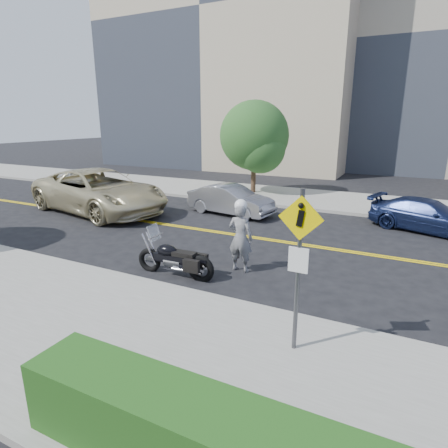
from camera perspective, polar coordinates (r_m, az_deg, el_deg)
The scene contains 12 objects.
ground_plane at distance 14.23m, azimuth 1.46°, elevation -1.61°, with size 120.00×120.00×0.00m, color black.
sidewalk_near at distance 8.58m, azimuth -21.14°, elevation -14.52°, with size 60.00×5.00×0.15m, color #9E9B91.
sidewalk_far at distance 21.04m, azimuth 10.21°, elevation 4.08°, with size 60.00×5.00×0.15m, color #9E9B91.
building_left at distance 38.64m, azimuth 2.14°, elevation 28.10°, with size 22.00×14.00×25.00m, color tan.
pedestrian_sign at distance 6.60m, azimuth 11.33°, elevation -4.87°, with size 0.78×0.08×3.00m.
motorcyclist at distance 10.59m, azimuth 2.53°, elevation -1.82°, with size 0.73×0.48×2.12m.
motorcycle at distance 10.45m, azimuth -7.51°, elevation -4.22°, with size 2.31×0.70×1.41m, color black, non-canonical shape.
suv at distance 18.43m, azimuth -18.50°, elevation 4.78°, with size 3.30×7.16×1.99m, color beige.
parked_car_white at distance 23.16m, azimuth -20.55°, elevation 6.09°, with size 1.78×4.42×1.50m, color beige.
parked_car_silver at distance 17.13m, azimuth 1.02°, elevation 3.72°, with size 1.43×4.09×1.35m, color gray.
parked_car_blue at distance 16.52m, azimuth 28.56°, elevation 1.13°, with size 1.74×4.29×1.24m, color navy.
tree_far_a at distance 21.47m, azimuth 4.63°, elevation 13.26°, with size 3.85×3.85×5.26m.
Camera 1 is at (5.75, -12.30, 4.25)m, focal length 30.00 mm.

